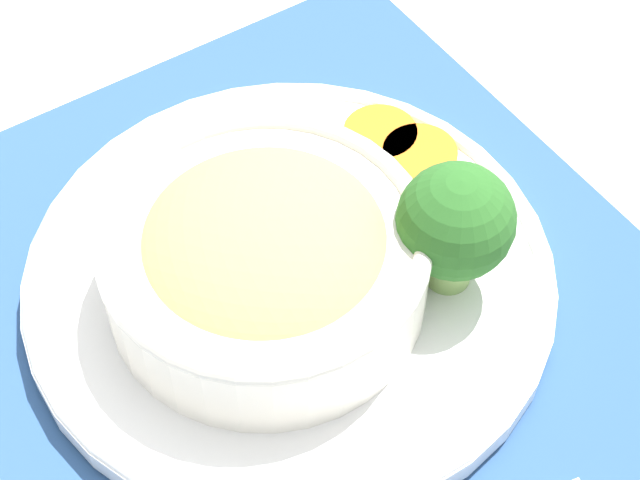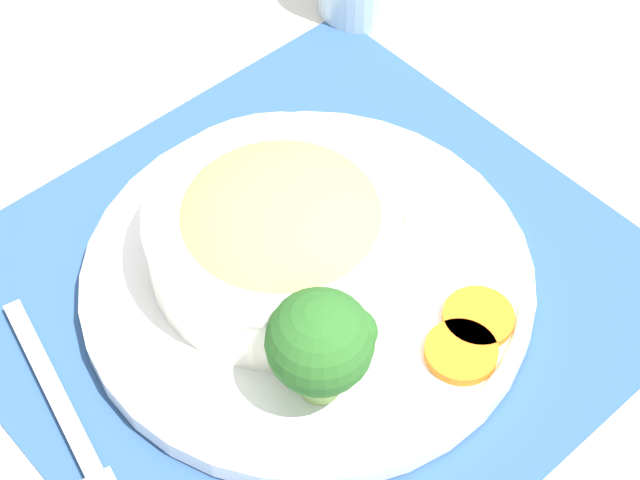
% 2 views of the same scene
% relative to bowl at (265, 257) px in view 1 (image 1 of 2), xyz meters
% --- Properties ---
extents(ground_plane, '(4.00, 4.00, 0.00)m').
position_rel_bowl_xyz_m(ground_plane, '(-0.01, 0.02, -0.05)').
color(ground_plane, beige).
extents(placemat, '(0.49, 0.47, 0.00)m').
position_rel_bowl_xyz_m(placemat, '(-0.01, 0.02, -0.05)').
color(placemat, '#2D5184').
rests_on(placemat, ground_plane).
extents(plate, '(0.32, 0.32, 0.02)m').
position_rel_bowl_xyz_m(plate, '(-0.01, 0.02, -0.04)').
color(plate, white).
rests_on(plate, placemat).
extents(bowl, '(0.19, 0.19, 0.07)m').
position_rel_bowl_xyz_m(bowl, '(0.00, 0.00, 0.00)').
color(bowl, silver).
rests_on(bowl, plate).
extents(broccoli_floret, '(0.07, 0.07, 0.09)m').
position_rel_bowl_xyz_m(broccoli_floret, '(0.04, 0.10, 0.02)').
color(broccoli_floret, '#84AD5B').
rests_on(broccoli_floret, plate).
extents(carrot_slice_near, '(0.05, 0.05, 0.01)m').
position_rel_bowl_xyz_m(carrot_slice_near, '(-0.05, 0.13, -0.03)').
color(carrot_slice_near, orange).
rests_on(carrot_slice_near, plate).
extents(carrot_slice_middle, '(0.05, 0.05, 0.01)m').
position_rel_bowl_xyz_m(carrot_slice_middle, '(-0.08, 0.12, -0.03)').
color(carrot_slice_middle, orange).
rests_on(carrot_slice_middle, plate).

